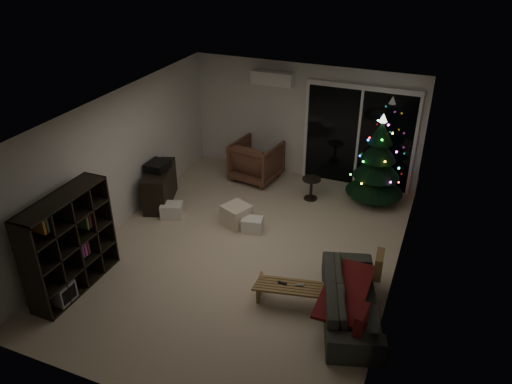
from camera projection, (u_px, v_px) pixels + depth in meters
room at (298, 168)px, 9.22m from camera, size 6.50×7.51×2.60m
bookshelf at (59, 241)px, 7.53m from camera, size 0.63×1.64×1.59m
media_cabinet at (160, 186)px, 9.98m from camera, size 0.81×1.27×0.74m
stereo at (158, 166)px, 9.76m from camera, size 0.38×0.44×0.16m
armchair at (256, 161)px, 10.87m from camera, size 1.07×1.09×0.88m
ottoman at (237, 215)px, 9.32m from camera, size 0.59×0.59×0.40m
cardboard_box_a at (172, 210)px, 9.59m from camera, size 0.48×0.42×0.29m
cardboard_box_b at (252, 225)px, 9.17m from camera, size 0.43×0.35×0.26m
side_table at (311, 189)px, 10.17m from camera, size 0.47×0.47×0.47m
floor_lamp at (279, 129)px, 11.15m from camera, size 0.30×0.30×1.86m
sofa at (351, 299)px, 7.14m from camera, size 1.32×2.11×0.58m
sofa_throw at (345, 290)px, 7.11m from camera, size 0.62×1.42×0.05m
cushion_a at (379, 265)px, 7.47m from camera, size 0.15×0.39×0.38m
cushion_b at (361, 322)px, 6.42m from camera, size 0.14×0.39×0.38m
coffee_table at (291, 295)px, 7.40m from camera, size 1.14×0.59×0.34m
remote_a at (282, 283)px, 7.36m from camera, size 0.14×0.04×0.02m
remote_b at (299, 285)px, 7.32m from camera, size 0.13×0.08×0.02m
christmas_tree at (378, 159)px, 9.78m from camera, size 1.30×1.30×1.86m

